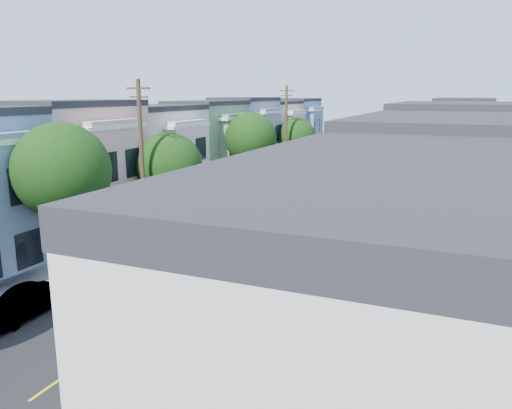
{
  "coord_description": "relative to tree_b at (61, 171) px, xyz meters",
  "views": [
    {
      "loc": [
        11.8,
        -22.96,
        9.3
      ],
      "look_at": [
        -0.63,
        6.35,
        2.2
      ],
      "focal_mm": 35.0,
      "sensor_mm": 36.0,
      "label": 1
    }
  ],
  "objects": [
    {
      "name": "ground",
      "position": [
        6.3,
        4.61,
        -5.62
      ],
      "size": [
        160.0,
        160.0,
        0.0
      ],
      "primitive_type": "plane",
      "color": "black",
      "rests_on": "ground"
    },
    {
      "name": "road_slab",
      "position": [
        6.3,
        19.61,
        -5.61
      ],
      "size": [
        12.0,
        70.0,
        0.02
      ],
      "primitive_type": "cube",
      "color": "black",
      "rests_on": "ground"
    },
    {
      "name": "curb_left",
      "position": [
        0.25,
        19.61,
        -5.54
      ],
      "size": [
        0.3,
        70.0,
        0.15
      ],
      "primitive_type": "cube",
      "color": "gray",
      "rests_on": "ground"
    },
    {
      "name": "curb_right",
      "position": [
        12.35,
        19.61,
        -5.54
      ],
      "size": [
        0.3,
        70.0,
        0.15
      ],
      "primitive_type": "cube",
      "color": "gray",
      "rests_on": "ground"
    },
    {
      "name": "sidewalk_left",
      "position": [
        -1.05,
        19.61,
        -5.54
      ],
      "size": [
        2.6,
        70.0,
        0.15
      ],
      "primitive_type": "cube",
      "color": "gray",
      "rests_on": "ground"
    },
    {
      "name": "sidewalk_right",
      "position": [
        13.65,
        19.61,
        -5.54
      ],
      "size": [
        2.6,
        70.0,
        0.15
      ],
      "primitive_type": "cube",
      "color": "gray",
      "rests_on": "ground"
    },
    {
      "name": "centerline",
      "position": [
        6.3,
        19.61,
        -5.62
      ],
      "size": [
        0.12,
        70.0,
        0.01
      ],
      "primitive_type": "cube",
      "color": "gold",
      "rests_on": "ground"
    },
    {
      "name": "townhouse_row_left",
      "position": [
        -4.85,
        19.61,
        -5.62
      ],
      "size": [
        5.0,
        70.0,
        8.5
      ],
      "primitive_type": "cube",
      "color": "beige",
      "rests_on": "ground"
    },
    {
      "name": "townhouse_row_right",
      "position": [
        17.45,
        19.61,
        -5.62
      ],
      "size": [
        5.0,
        70.0,
        8.5
      ],
      "primitive_type": "cube",
      "color": "beige",
      "rests_on": "ground"
    },
    {
      "name": "tree_b",
      "position": [
        0.0,
        0.0,
        0.0
      ],
      "size": [
        4.7,
        4.7,
        7.99
      ],
      "color": "black",
      "rests_on": "ground"
    },
    {
      "name": "tree_c",
      "position": [
        0.0,
        9.45,
        -0.98
      ],
      "size": [
        4.39,
        4.39,
        6.85
      ],
      "color": "black",
      "rests_on": "ground"
    },
    {
      "name": "tree_d",
      "position": [
        0.0,
        22.82,
        -0.27
      ],
      "size": [
        4.7,
        4.7,
        7.72
      ],
      "color": "black",
      "rests_on": "ground"
    },
    {
      "name": "tree_e",
      "position": [
        0.0,
        35.75,
        -1.22
      ],
      "size": [
        4.47,
        4.47,
        6.66
      ],
      "color": "black",
      "rests_on": "ground"
    },
    {
      "name": "tree_far_r",
      "position": [
        13.2,
        34.99,
        -1.64
      ],
      "size": [
        3.1,
        3.1,
        5.57
      ],
      "color": "black",
      "rests_on": "ground"
    },
    {
      "name": "utility_pole_near",
      "position": [
        0.0,
        6.61,
        -0.46
      ],
      "size": [
        1.6,
        0.26,
        10.0
      ],
      "color": "#42301E",
      "rests_on": "ground"
    },
    {
      "name": "utility_pole_far",
      "position": [
        0.0,
        32.61,
        -0.46
      ],
      "size": [
        1.6,
        0.26,
        10.0
      ],
      "color": "#42301E",
      "rests_on": "ground"
    },
    {
      "name": "fedex_truck",
      "position": [
        8.5,
        2.73,
        -3.72
      ],
      "size": [
        2.72,
        7.06,
        3.39
      ],
      "rotation": [
        0.0,
        0.0,
        0.02
      ],
      "color": "white",
      "rests_on": "ground"
    },
    {
      "name": "lead_sedan",
      "position": [
        8.41,
        13.4,
        -4.86
      ],
      "size": [
        2.19,
        5.06,
        1.51
      ],
      "primitive_type": "imported",
      "rotation": [
        0.0,
        0.0,
        -0.01
      ],
      "color": "black",
      "rests_on": "ground"
    },
    {
      "name": "parked_left_b",
      "position": [
        1.4,
        -4.14,
        -4.99
      ],
      "size": [
        1.49,
        3.82,
        1.25
      ],
      "primitive_type": "imported",
      "rotation": [
        0.0,
        0.0,
        0.04
      ],
      "color": "black",
      "rests_on": "ground"
    },
    {
      "name": "parked_left_c",
      "position": [
        1.4,
        3.24,
        -4.86
      ],
      "size": [
        1.99,
        4.65,
        1.51
      ],
      "primitive_type": "imported",
      "rotation": [
        0.0,
        0.0,
        -0.09
      ],
      "color": "#ADB0B6",
      "rests_on": "ground"
    },
    {
      "name": "parked_left_d",
      "position": [
        1.4,
        16.8,
        -4.98
      ],
      "size": [
        2.14,
        4.39,
        1.28
      ],
      "primitive_type": "imported",
      "rotation": [
        0.0,
        0.0,
        -0.08
      ],
      "color": "#5F2410",
      "rests_on": "ground"
    },
    {
      "name": "parked_right_a",
      "position": [
        11.2,
        -2.77,
        -4.86
      ],
      "size": [
        2.37,
        5.13,
        1.51
      ],
      "primitive_type": "imported",
      "rotation": [
        0.0,
        0.0,
        0.05
      ],
      "color": "slate",
      "rests_on": "ground"
    },
    {
      "name": "parked_right_b",
      "position": [
        11.2,
        2.59,
        -5.0
      ],
      "size": [
        1.75,
        3.92,
        1.24
      ],
      "primitive_type": "imported",
      "rotation": [
        0.0,
        0.0,
        0.07
      ],
      "color": "white",
      "rests_on": "ground"
    },
    {
      "name": "parked_right_c",
      "position": [
        11.2,
        24.18,
        -4.89
      ],
      "size": [
        2.17,
        4.87,
        1.44
      ],
      "primitive_type": "imported",
      "rotation": [
        0.0,
        0.0,
        0.03
      ],
      "color": "black",
      "rests_on": "ground"
    },
    {
      "name": "parked_right_d",
      "position": [
        11.2,
        30.86,
        -4.95
      ],
      "size": [
        2.49,
        4.91,
        1.33
      ],
      "primitive_type": "imported",
      "rotation": [
        0.0,
        0.0,
        -0.06
      ],
      "color": "black",
      "rests_on": "ground"
    }
  ]
}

